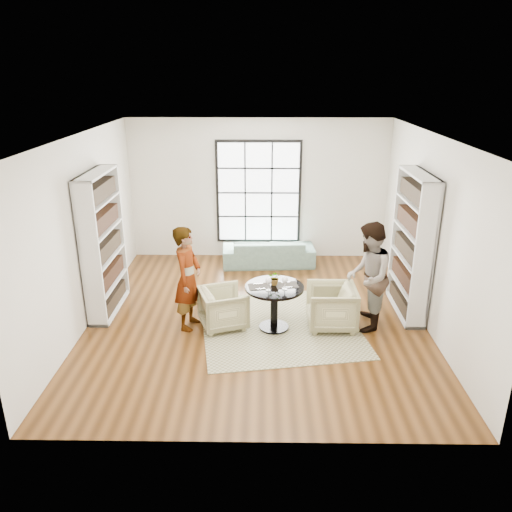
{
  "coord_description": "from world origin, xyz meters",
  "views": [
    {
      "loc": [
        0.1,
        -7.5,
        3.92
      ],
      "look_at": [
        -0.02,
        0.4,
        0.96
      ],
      "focal_mm": 35.0,
      "sensor_mm": 36.0,
      "label": 1
    }
  ],
  "objects_px": {
    "person_right": "(368,277)",
    "armchair_left": "(223,308)",
    "armchair_right": "(331,307)",
    "wine_glass_left": "(268,281)",
    "flower_centerpiece": "(275,278)",
    "person_left": "(188,278)",
    "wine_glass_right": "(285,280)",
    "sofa": "(269,252)",
    "pedestal_table": "(274,298)"
  },
  "relations": [
    {
      "from": "wine_glass_left",
      "to": "flower_centerpiece",
      "type": "bearing_deg",
      "value": 64.19
    },
    {
      "from": "armchair_right",
      "to": "wine_glass_left",
      "type": "xyz_separation_m",
      "value": [
        -1.01,
        -0.23,
        0.54
      ]
    },
    {
      "from": "sofa",
      "to": "wine_glass_right",
      "type": "xyz_separation_m",
      "value": [
        0.22,
        -2.93,
        0.61
      ]
    },
    {
      "from": "sofa",
      "to": "armchair_left",
      "type": "xyz_separation_m",
      "value": [
        -0.75,
        -2.75,
        0.04
      ]
    },
    {
      "from": "armchair_right",
      "to": "person_left",
      "type": "bearing_deg",
      "value": -89.83
    },
    {
      "from": "person_left",
      "to": "sofa",
      "type": "bearing_deg",
      "value": -12.67
    },
    {
      "from": "person_left",
      "to": "armchair_left",
      "type": "bearing_deg",
      "value": -77.41
    },
    {
      "from": "pedestal_table",
      "to": "armchair_left",
      "type": "distance_m",
      "value": 0.84
    },
    {
      "from": "person_left",
      "to": "person_right",
      "type": "relative_size",
      "value": 0.96
    },
    {
      "from": "sofa",
      "to": "person_right",
      "type": "relative_size",
      "value": 1.1
    },
    {
      "from": "armchair_right",
      "to": "person_right",
      "type": "xyz_separation_m",
      "value": [
        0.55,
        -0.0,
        0.53
      ]
    },
    {
      "from": "armchair_left",
      "to": "armchair_right",
      "type": "bearing_deg",
      "value": -109.05
    },
    {
      "from": "armchair_right",
      "to": "person_right",
      "type": "height_order",
      "value": "person_right"
    },
    {
      "from": "pedestal_table",
      "to": "armchair_left",
      "type": "xyz_separation_m",
      "value": [
        -0.81,
        0.06,
        -0.21
      ]
    },
    {
      "from": "person_left",
      "to": "wine_glass_left",
      "type": "xyz_separation_m",
      "value": [
        1.27,
        -0.22,
        0.05
      ]
    },
    {
      "from": "armchair_left",
      "to": "flower_centerpiece",
      "type": "bearing_deg",
      "value": -109.34
    },
    {
      "from": "sofa",
      "to": "armchair_left",
      "type": "relative_size",
      "value": 2.69
    },
    {
      "from": "armchair_left",
      "to": "wine_glass_left",
      "type": "xyz_separation_m",
      "value": [
        0.72,
        -0.22,
        0.57
      ]
    },
    {
      "from": "pedestal_table",
      "to": "wine_glass_right",
      "type": "bearing_deg",
      "value": -34.89
    },
    {
      "from": "sofa",
      "to": "armchair_left",
      "type": "height_order",
      "value": "armchair_left"
    },
    {
      "from": "armchair_right",
      "to": "person_left",
      "type": "xyz_separation_m",
      "value": [
        -2.28,
        -0.01,
        0.49
      ]
    },
    {
      "from": "flower_centerpiece",
      "to": "sofa",
      "type": "bearing_deg",
      "value": 91.57
    },
    {
      "from": "person_right",
      "to": "armchair_right",
      "type": "bearing_deg",
      "value": -76.85
    },
    {
      "from": "sofa",
      "to": "wine_glass_left",
      "type": "bearing_deg",
      "value": 85.85
    },
    {
      "from": "person_right",
      "to": "wine_glass_right",
      "type": "height_order",
      "value": "person_right"
    },
    {
      "from": "pedestal_table",
      "to": "person_right",
      "type": "bearing_deg",
      "value": 3.03
    },
    {
      "from": "armchair_right",
      "to": "person_right",
      "type": "relative_size",
      "value": 0.44
    },
    {
      "from": "person_right",
      "to": "armchair_left",
      "type": "bearing_deg",
      "value": -76.52
    },
    {
      "from": "pedestal_table",
      "to": "flower_centerpiece",
      "type": "bearing_deg",
      "value": 81.37
    },
    {
      "from": "sofa",
      "to": "person_left",
      "type": "distance_m",
      "value": 3.1
    },
    {
      "from": "sofa",
      "to": "person_right",
      "type": "bearing_deg",
      "value": 115.67
    },
    {
      "from": "armchair_left",
      "to": "wine_glass_left",
      "type": "bearing_deg",
      "value": -126.41
    },
    {
      "from": "wine_glass_left",
      "to": "wine_glass_right",
      "type": "distance_m",
      "value": 0.26
    },
    {
      "from": "wine_glass_right",
      "to": "flower_centerpiece",
      "type": "relative_size",
      "value": 0.92
    },
    {
      "from": "wine_glass_right",
      "to": "flower_centerpiece",
      "type": "bearing_deg",
      "value": 129.77
    },
    {
      "from": "armchair_left",
      "to": "armchair_right",
      "type": "relative_size",
      "value": 0.93
    },
    {
      "from": "armchair_left",
      "to": "person_right",
      "type": "xyz_separation_m",
      "value": [
        2.28,
        0.01,
        0.55
      ]
    },
    {
      "from": "armchair_left",
      "to": "wine_glass_left",
      "type": "distance_m",
      "value": 0.94
    },
    {
      "from": "person_right",
      "to": "sofa",
      "type": "bearing_deg",
      "value": -137.64
    },
    {
      "from": "wine_glass_right",
      "to": "wine_glass_left",
      "type": "bearing_deg",
      "value": -169.88
    },
    {
      "from": "person_left",
      "to": "wine_glass_left",
      "type": "distance_m",
      "value": 1.29
    },
    {
      "from": "sofa",
      "to": "armchair_left",
      "type": "bearing_deg",
      "value": 71.23
    },
    {
      "from": "pedestal_table",
      "to": "flower_centerpiece",
      "type": "xyz_separation_m",
      "value": [
        0.01,
        0.07,
        0.32
      ]
    },
    {
      "from": "wine_glass_right",
      "to": "armchair_left",
      "type": "bearing_deg",
      "value": 169.88
    },
    {
      "from": "sofa",
      "to": "person_right",
      "type": "height_order",
      "value": "person_right"
    },
    {
      "from": "wine_glass_left",
      "to": "flower_centerpiece",
      "type": "relative_size",
      "value": 0.92
    },
    {
      "from": "wine_glass_right",
      "to": "flower_centerpiece",
      "type": "distance_m",
      "value": 0.23
    },
    {
      "from": "person_right",
      "to": "pedestal_table",
      "type": "bearing_deg",
      "value": -73.82
    },
    {
      "from": "pedestal_table",
      "to": "flower_centerpiece",
      "type": "height_order",
      "value": "flower_centerpiece"
    },
    {
      "from": "armchair_right",
      "to": "flower_centerpiece",
      "type": "xyz_separation_m",
      "value": [
        -0.91,
        -0.01,
        0.5
      ]
    }
  ]
}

